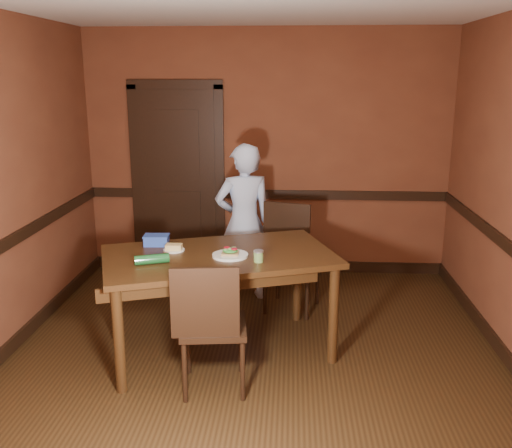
# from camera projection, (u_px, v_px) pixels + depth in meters

# --- Properties ---
(floor) EXTENTS (4.00, 4.50, 0.01)m
(floor) POSITION_uv_depth(u_px,v_px,m) (253.00, 364.00, 4.47)
(floor) COLOR black
(floor) RESTS_ON ground
(wall_back) EXTENTS (4.00, 0.02, 2.70)m
(wall_back) POSITION_uv_depth(u_px,v_px,m) (267.00, 154.00, 6.30)
(wall_back) COLOR brown
(wall_back) RESTS_ON ground
(wall_front) EXTENTS (4.00, 0.02, 2.70)m
(wall_front) POSITION_uv_depth(u_px,v_px,m) (208.00, 332.00, 1.96)
(wall_front) COLOR brown
(wall_front) RESTS_ON ground
(dado_back) EXTENTS (4.00, 0.03, 0.10)m
(dado_back) POSITION_uv_depth(u_px,v_px,m) (267.00, 194.00, 6.40)
(dado_back) COLOR black
(dado_back) RESTS_ON ground
(baseboard_back) EXTENTS (4.00, 0.03, 0.12)m
(baseboard_back) POSITION_uv_depth(u_px,v_px,m) (266.00, 265.00, 6.62)
(baseboard_back) COLOR black
(baseboard_back) RESTS_ON ground
(baseboard_left) EXTENTS (0.03, 4.50, 0.12)m
(baseboard_left) POSITION_uv_depth(u_px,v_px,m) (7.00, 350.00, 4.58)
(baseboard_left) COLOR black
(baseboard_left) RESTS_ON ground
(door) EXTENTS (1.05, 0.07, 2.20)m
(door) POSITION_uv_depth(u_px,v_px,m) (178.00, 177.00, 6.40)
(door) COLOR black
(door) RESTS_ON ground
(dining_table) EXTENTS (2.01, 1.53, 0.84)m
(dining_table) POSITION_uv_depth(u_px,v_px,m) (220.00, 303.00, 4.60)
(dining_table) COLOR #341E0D
(dining_table) RESTS_ON floor
(chair_far) EXTENTS (0.58, 0.58, 1.00)m
(chair_far) POSITION_uv_depth(u_px,v_px,m) (292.00, 259.00, 5.42)
(chair_far) COLOR black
(chair_far) RESTS_ON floor
(chair_near) EXTENTS (0.51, 0.51, 0.98)m
(chair_near) POSITION_uv_depth(u_px,v_px,m) (214.00, 324.00, 4.04)
(chair_near) COLOR black
(chair_near) RESTS_ON floor
(person) EXTENTS (0.66, 0.53, 1.57)m
(person) POSITION_uv_depth(u_px,v_px,m) (244.00, 223.00, 5.63)
(person) COLOR #B7CEF2
(person) RESTS_ON floor
(sandwich_plate) EXTENTS (0.28, 0.28, 0.07)m
(sandwich_plate) POSITION_uv_depth(u_px,v_px,m) (230.00, 254.00, 4.42)
(sandwich_plate) COLOR white
(sandwich_plate) RESTS_ON dining_table
(sauce_jar) EXTENTS (0.08, 0.08, 0.09)m
(sauce_jar) POSITION_uv_depth(u_px,v_px,m) (259.00, 256.00, 4.29)
(sauce_jar) COLOR olive
(sauce_jar) RESTS_ON dining_table
(cheese_saucer) EXTENTS (0.17, 0.17, 0.05)m
(cheese_saucer) POSITION_uv_depth(u_px,v_px,m) (174.00, 248.00, 4.57)
(cheese_saucer) COLOR white
(cheese_saucer) RESTS_ON dining_table
(food_tub) EXTENTS (0.21, 0.15, 0.09)m
(food_tub) POSITION_uv_depth(u_px,v_px,m) (156.00, 240.00, 4.71)
(food_tub) COLOR #3051B6
(food_tub) RESTS_ON dining_table
(wrapped_veg) EXTENTS (0.26, 0.16, 0.07)m
(wrapped_veg) POSITION_uv_depth(u_px,v_px,m) (152.00, 259.00, 4.25)
(wrapped_veg) COLOR #164C1F
(wrapped_veg) RESTS_ON dining_table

